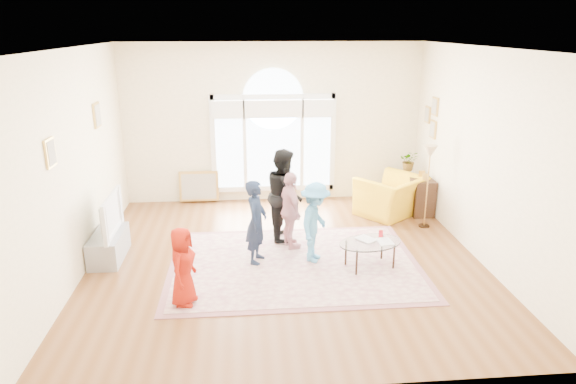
{
  "coord_description": "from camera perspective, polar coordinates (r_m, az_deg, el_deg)",
  "views": [
    {
      "loc": [
        -0.6,
        -7.27,
        3.49
      ],
      "look_at": [
        0.06,
        0.3,
        1.02
      ],
      "focal_mm": 32.0,
      "sensor_mm": 36.0,
      "label": 1
    }
  ],
  "objects": [
    {
      "name": "ground",
      "position": [
        8.09,
        -0.26,
        -7.54
      ],
      "size": [
        6.0,
        6.0,
        0.0
      ],
      "primitive_type": "plane",
      "color": "brown",
      "rests_on": "ground"
    },
    {
      "name": "potted_plant",
      "position": [
        10.6,
        13.32,
        3.4
      ],
      "size": [
        0.44,
        0.4,
        0.41
      ],
      "primitive_type": "imported",
      "rotation": [
        0.0,
        0.0,
        -0.26
      ],
      "color": "#33722D",
      "rests_on": "plant_pedestal"
    },
    {
      "name": "child_pink",
      "position": [
        8.25,
        0.28,
        -2.08
      ],
      "size": [
        0.49,
        0.8,
        1.27
      ],
      "primitive_type": "imported",
      "rotation": [
        0.0,
        0.0,
        1.84
      ],
      "color": "#D39096",
      "rests_on": "area_rug"
    },
    {
      "name": "tv_console",
      "position": [
        8.53,
        -19.28,
        -5.68
      ],
      "size": [
        0.45,
        1.0,
        0.42
      ],
      "primitive_type": "cube",
      "color": "gray",
      "rests_on": "ground"
    },
    {
      "name": "rug_border",
      "position": [
        7.94,
        0.73,
        -8.02
      ],
      "size": [
        3.8,
        2.8,
        0.01
      ],
      "primitive_type": "cube",
      "color": "#8B575A",
      "rests_on": "ground"
    },
    {
      "name": "child_navy",
      "position": [
        7.77,
        -3.54,
        -3.33
      ],
      "size": [
        0.43,
        0.54,
        1.3
      ],
      "primitive_type": "imported",
      "rotation": [
        0.0,
        0.0,
        1.28
      ],
      "color": "#172137",
      "rests_on": "area_rug"
    },
    {
      "name": "child_blue",
      "position": [
        7.81,
        3.03,
        -3.38
      ],
      "size": [
        0.76,
        0.93,
        1.25
      ],
      "primitive_type": "imported",
      "rotation": [
        0.0,
        0.0,
        1.14
      ],
      "color": "#458DC1",
      "rests_on": "area_rug"
    },
    {
      "name": "coffee_table",
      "position": [
        7.78,
        9.13,
        -5.65
      ],
      "size": [
        1.1,
        0.85,
        0.54
      ],
      "rotation": [
        0.0,
        0.0,
        0.26
      ],
      "color": "silver",
      "rests_on": "ground"
    },
    {
      "name": "child_red",
      "position": [
        6.78,
        -11.62,
        -8.1
      ],
      "size": [
        0.46,
        0.58,
        1.05
      ],
      "primitive_type": "imported",
      "rotation": [
        0.0,
        0.0,
        1.31
      ],
      "color": "#9D170A",
      "rests_on": "area_rug"
    },
    {
      "name": "room_shell",
      "position": [
        10.31,
        -1.55,
        7.25
      ],
      "size": [
        6.0,
        6.0,
        6.0
      ],
      "color": "#FFEEC4",
      "rests_on": "ground"
    },
    {
      "name": "plant_pedestal",
      "position": [
        10.75,
        13.1,
        0.54
      ],
      "size": [
        0.2,
        0.2,
        0.7
      ],
      "primitive_type": "cylinder",
      "color": "white",
      "rests_on": "ground"
    },
    {
      "name": "leaning_picture",
      "position": [
        10.8,
        -9.76,
        -1.12
      ],
      "size": [
        0.8,
        0.14,
        0.62
      ],
      "primitive_type": "cube",
      "rotation": [
        -0.14,
        0.0,
        0.0
      ],
      "color": "tan",
      "rests_on": "ground"
    },
    {
      "name": "floor_lamp",
      "position": [
        9.32,
        15.48,
        3.65
      ],
      "size": [
        0.32,
        0.32,
        1.51
      ],
      "color": "black",
      "rests_on": "ground"
    },
    {
      "name": "television",
      "position": [
        8.34,
        -19.6,
        -2.39
      ],
      "size": [
        0.17,
        1.08,
        0.62
      ],
      "color": "black",
      "rests_on": "tv_console"
    },
    {
      "name": "side_cabinet",
      "position": [
        10.19,
        14.63,
        -0.55
      ],
      "size": [
        0.4,
        0.5,
        0.7
      ],
      "primitive_type": "cube",
      "color": "black",
      "rests_on": "ground"
    },
    {
      "name": "area_rug",
      "position": [
        7.94,
        0.73,
        -7.99
      ],
      "size": [
        3.6,
        2.6,
        0.02
      ],
      "primitive_type": "cube",
      "color": "#C3AC96",
      "rests_on": "ground"
    },
    {
      "name": "armchair",
      "position": [
        10.04,
        11.35,
        -0.43
      ],
      "size": [
        1.53,
        1.51,
        0.75
      ],
      "primitive_type": "imported",
      "rotation": [
        0.0,
        0.0,
        3.81
      ],
      "color": "yellow",
      "rests_on": "ground"
    },
    {
      "name": "child_black",
      "position": [
        8.61,
        -0.4,
        -0.24
      ],
      "size": [
        0.59,
        0.75,
        1.55
      ],
      "primitive_type": "imported",
      "rotation": [
        0.0,
        0.0,
        1.57
      ],
      "color": "black",
      "rests_on": "area_rug"
    }
  ]
}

